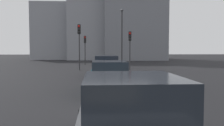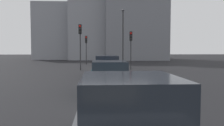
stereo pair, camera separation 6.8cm
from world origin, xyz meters
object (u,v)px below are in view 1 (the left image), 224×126
at_px(car_grey_third, 131,121).
at_px(car_navy_lead, 106,66).
at_px(traffic_light_near_left, 79,38).
at_px(traffic_light_near_right, 85,44).
at_px(street_lamp_kerbside, 122,33).
at_px(car_teal_second, 109,77).
at_px(traffic_light_far_left, 130,42).

bearing_deg(car_grey_third, car_navy_lead, -0.44).
relative_size(car_navy_lead, traffic_light_near_left, 1.10).
bearing_deg(traffic_light_near_right, street_lamp_kerbside, 50.77).
bearing_deg(car_teal_second, car_grey_third, -179.70).
distance_m(car_grey_third, traffic_light_near_left, 18.49).
relative_size(car_teal_second, traffic_light_near_left, 1.02).
height_order(car_navy_lead, car_grey_third, car_grey_third).
bearing_deg(traffic_light_near_left, car_grey_third, 11.84).
relative_size(traffic_light_near_left, traffic_light_near_right, 1.18).
bearing_deg(traffic_light_near_left, street_lamp_kerbside, 136.68).
bearing_deg(traffic_light_far_left, car_navy_lead, -17.35).
relative_size(traffic_light_near_right, traffic_light_far_left, 0.99).
height_order(car_teal_second, street_lamp_kerbside, street_lamp_kerbside).
bearing_deg(car_grey_third, traffic_light_near_left, 6.95).
xyz_separation_m(car_grey_third, street_lamp_kerbside, (22.30, -2.04, 3.15)).
relative_size(traffic_light_near_left, traffic_light_far_left, 1.17).
xyz_separation_m(traffic_light_near_left, traffic_light_far_left, (0.24, -4.90, -0.43)).
relative_size(car_navy_lead, traffic_light_near_right, 1.29).
height_order(car_navy_lead, traffic_light_far_left, traffic_light_far_left).
bearing_deg(street_lamp_kerbside, car_teal_second, 172.14).
distance_m(car_teal_second, traffic_light_far_left, 12.06).
bearing_deg(traffic_light_near_left, traffic_light_near_right, -176.55).
height_order(traffic_light_far_left, street_lamp_kerbside, street_lamp_kerbside).
relative_size(car_grey_third, traffic_light_near_left, 0.97).
height_order(traffic_light_near_left, traffic_light_near_right, traffic_light_near_left).
height_order(car_teal_second, traffic_light_near_left, traffic_light_near_left).
xyz_separation_m(car_teal_second, car_grey_third, (-6.79, -0.10, 0.04)).
relative_size(car_navy_lead, traffic_light_far_left, 1.28).
distance_m(traffic_light_near_right, traffic_light_far_left, 8.75).
distance_m(traffic_light_near_left, traffic_light_near_right, 7.57).
bearing_deg(car_navy_lead, traffic_light_near_left, 23.71).
bearing_deg(car_navy_lead, traffic_light_near_right, 8.98).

